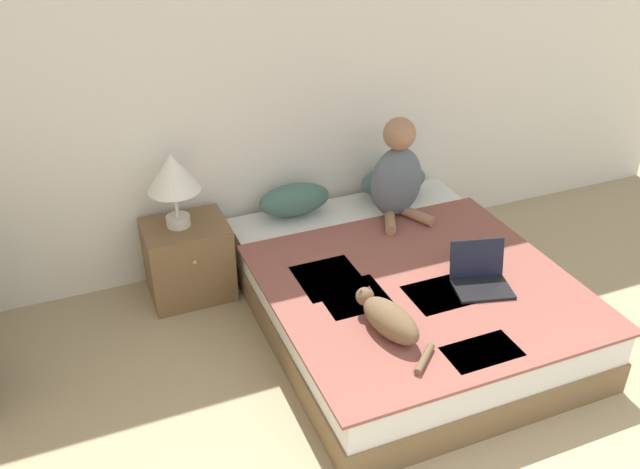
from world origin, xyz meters
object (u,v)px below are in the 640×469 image
Objects in this scene: person_sitting at (397,175)px; table_lamp at (173,175)px; pillow_near at (294,200)px; bed at (403,296)px; nightstand at (188,260)px; laptop_open at (480,278)px; pillow_far at (393,181)px; cat_tabby at (389,319)px.

table_lamp is (-1.43, 0.23, 0.16)m from person_sitting.
pillow_near is at bearing 3.84° from table_lamp.
bed is 4.11× the size of pillow_near.
laptop_open is at bearing -38.24° from nightstand.
person_sitting is 1.84× the size of laptop_open.
pillow_far is 0.37m from person_sitting.
pillow_far is at bearing 0.00° from pillow_near.
laptop_open is at bearing -86.38° from person_sitting.
bed is 1.01m from pillow_near.
pillow_far is at bearing 66.79° from bed.
table_lamp is (-0.03, 0.01, 0.61)m from nightstand.
cat_tabby is 0.71m from laptop_open.
pillow_near reaches higher than nightstand.
pillow_far is at bearing 64.99° from person_sitting.
bed is 0.70m from cat_tabby.
laptop_open reaches higher than cat_tabby.
pillow_near is 0.82× the size of cat_tabby.
cat_tabby is at bearing -59.83° from nightstand.
laptop_open is 0.77× the size of table_lamp.
person_sitting is at bearing -41.65° from cat_tabby.
pillow_far reaches higher than cat_tabby.
cat_tabby reaches higher than bed.
pillow_far is at bearing 101.09° from laptop_open.
nightstand is (-1.39, 0.21, -0.46)m from person_sitting.
pillow_near is 0.72× the size of person_sitting.
table_lamp reaches higher than laptop_open.
nightstand reaches higher than bed.
nightstand is 0.61m from table_lamp.
table_lamp is (-1.18, 0.83, 0.67)m from bed.
cat_tabby is 1.24× the size of table_lamp.
bed is 5.43× the size of laptop_open.
person_sitting reaches higher than pillow_far.
bed is 3.89× the size of nightstand.
table_lamp is at bearing 144.81° from bed.
laptop_open is at bearing -60.54° from pillow_near.
bed is at bearing -112.35° from person_sitting.
pillow_far is 0.95× the size of nightstand.
pillow_far is 1.02× the size of table_lamp.
laptop_open reaches higher than nightstand.
table_lamp reaches higher than pillow_far.
table_lamp is (-0.80, 1.34, 0.37)m from cat_tabby.
table_lamp is at bearing 18.60° from cat_tabby.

